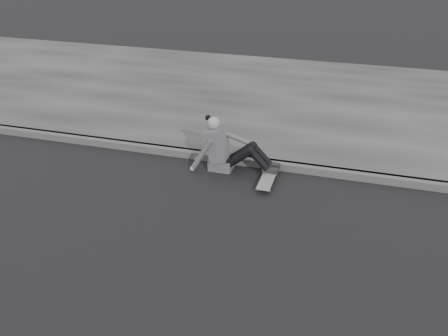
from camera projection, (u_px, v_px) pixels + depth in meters
The scene contains 5 objects.
ground at pixel (264, 274), 5.67m from camera, with size 80.00×80.00×0.00m, color black.
curb at pixel (299, 168), 7.83m from camera, with size 24.00×0.16×0.12m, color #4E4E4E.
sidewalk at pixel (321, 103), 10.40m from camera, with size 24.00×6.00×0.12m, color #3A3A3A.
skateboard at pixel (268, 178), 7.51m from camera, with size 0.20×0.78×0.09m.
seated_woman at pixel (226, 148), 7.77m from camera, with size 1.38×0.46×0.88m.
Camera 1 is at (0.80, -4.41, 3.70)m, focal length 40.00 mm.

